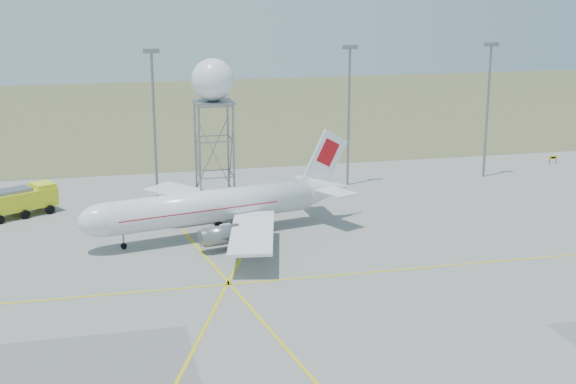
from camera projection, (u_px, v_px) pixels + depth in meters
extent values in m
cube|color=#515B32|center=(176.00, 112.00, 184.61)|extent=(400.00, 120.00, 0.03)
cylinder|color=slate|center=(154.00, 126.00, 110.22)|extent=(0.36, 0.36, 20.00)
cube|color=slate|center=(151.00, 51.00, 107.62)|extent=(2.20, 0.50, 0.60)
cylinder|color=slate|center=(349.00, 118.00, 116.49)|extent=(0.36, 0.36, 20.00)
cube|color=slate|center=(350.00, 47.00, 113.89)|extent=(2.20, 0.50, 0.60)
cylinder|color=slate|center=(487.00, 112.00, 121.42)|extent=(0.36, 0.36, 20.00)
cube|color=slate|center=(492.00, 44.00, 118.82)|extent=(2.20, 0.50, 0.60)
cylinder|color=black|center=(550.00, 161.00, 132.87)|extent=(0.10, 0.10, 0.80)
cylinder|color=black|center=(556.00, 161.00, 133.14)|extent=(0.10, 0.10, 0.80)
cube|color=yellow|center=(553.00, 157.00, 132.87)|extent=(1.60, 0.15, 0.50)
cube|color=black|center=(553.00, 158.00, 132.79)|extent=(0.80, 0.03, 0.30)
cylinder|color=white|center=(211.00, 206.00, 94.17)|extent=(25.28, 9.41, 3.86)
ellipsoid|color=white|center=(105.00, 220.00, 88.77)|extent=(6.88, 5.15, 3.86)
cube|color=black|center=(94.00, 216.00, 88.13)|extent=(1.90, 2.40, 0.94)
cone|color=white|center=(326.00, 189.00, 100.73)|extent=(6.50, 5.06, 3.86)
cube|color=white|center=(326.00, 158.00, 99.70)|extent=(6.08, 1.67, 7.25)
cube|color=#AF0B12|center=(327.00, 152.00, 99.61)|extent=(3.31, 1.07, 3.72)
cube|color=white|center=(311.00, 181.00, 103.07)|extent=(4.20, 5.86, 0.17)
cube|color=white|center=(334.00, 191.00, 97.73)|extent=(4.20, 5.86, 0.17)
cube|color=white|center=(197.00, 196.00, 102.54)|extent=(13.31, 14.89, 0.35)
cube|color=white|center=(252.00, 232.00, 87.52)|extent=(7.97, 16.07, 0.35)
cylinder|color=slate|center=(188.00, 210.00, 99.06)|extent=(4.44, 3.07, 2.22)
cylinder|color=slate|center=(221.00, 235.00, 89.38)|extent=(4.44, 3.07, 2.22)
cube|color=#AF0B12|center=(195.00, 207.00, 93.31)|extent=(19.66, 8.14, 0.12)
cylinder|color=black|center=(124.00, 245.00, 90.43)|extent=(0.81, 0.81, 0.87)
cube|color=black|center=(227.00, 230.00, 95.82)|extent=(2.24, 5.85, 0.87)
cylinder|color=slate|center=(227.00, 227.00, 95.71)|extent=(0.28, 0.28, 1.73)
cylinder|color=slate|center=(200.00, 160.00, 102.26)|extent=(0.26, 0.26, 14.24)
cylinder|color=slate|center=(234.00, 159.00, 103.24)|extent=(0.26, 0.26, 14.24)
cylinder|color=slate|center=(228.00, 152.00, 107.36)|extent=(0.26, 0.26, 14.24)
cylinder|color=slate|center=(196.00, 153.00, 106.38)|extent=(0.26, 0.26, 14.24)
cube|color=slate|center=(213.00, 102.00, 102.99)|extent=(4.98, 4.98, 0.27)
sphere|color=white|center=(213.00, 80.00, 102.27)|extent=(5.48, 5.48, 5.48)
cube|color=yellow|center=(19.00, 200.00, 102.55)|extent=(9.88, 7.40, 2.33)
cube|color=yellow|center=(43.00, 189.00, 104.52)|extent=(3.66, 3.83, 1.48)
cube|color=black|center=(48.00, 187.00, 104.97)|extent=(1.43, 2.46, 1.06)
cube|color=slate|center=(10.00, 191.00, 101.51)|extent=(5.86, 4.79, 0.42)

